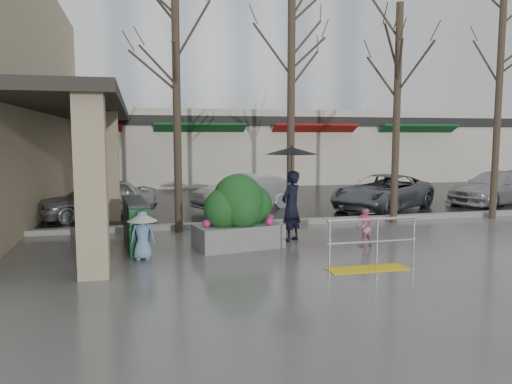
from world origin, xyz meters
name	(u,v)px	position (x,y,z in m)	size (l,w,h in m)	color
ground	(287,259)	(0.00, 0.00, 0.00)	(120.00, 120.00, 0.00)	#51514F
street_asphalt	(187,177)	(0.00, 22.00, 0.01)	(120.00, 36.00, 0.01)	black
curb	(247,224)	(0.00, 4.00, 0.07)	(120.00, 0.30, 0.15)	gray
canopy_slab	(84,107)	(-4.80, 8.00, 3.62)	(2.80, 18.00, 0.25)	#2D2823
pillar_front	(91,184)	(-3.90, -0.50, 1.75)	(0.55, 0.55, 3.50)	tan
pillar_back	(110,164)	(-3.90, 6.00, 1.75)	(0.55, 0.55, 3.50)	tan
storefront_row	(229,147)	(2.00, 17.97, 2.01)	(34.00, 6.74, 4.00)	beige
office_tower	(226,10)	(4.00, 30.00, 12.50)	(18.00, 12.00, 25.00)	#8C99A8
handrail	(370,251)	(1.36, -1.20, 0.38)	(1.90, 0.50, 1.03)	yellow
tree_west	(176,42)	(-2.00, 3.60, 5.08)	(3.20, 3.20, 6.80)	#382B21
tree_midwest	(291,42)	(1.20, 3.60, 5.23)	(3.20, 3.20, 7.00)	#382B21
tree_mideast	(398,60)	(4.50, 3.60, 4.86)	(3.20, 3.20, 6.50)	#382B21
tree_east	(501,47)	(8.00, 3.60, 5.38)	(3.20, 3.20, 7.20)	#382B21
woman	(291,184)	(0.64, 1.74, 1.43)	(1.33, 1.33, 2.40)	black
child_pink	(364,225)	(2.16, 0.76, 0.51)	(0.49, 0.48, 0.90)	pink
child_blue	(142,230)	(-3.00, 0.65, 0.64)	(0.65, 0.65, 1.05)	#7599D0
planter	(238,212)	(-0.78, 1.31, 0.84)	(2.16, 1.38, 1.75)	slate
news_boxes	(136,224)	(-3.14, 1.85, 0.57)	(0.65, 2.07, 1.14)	#0B3419
car_a	(97,199)	(-4.35, 6.59, 0.63)	(1.49, 3.70, 1.26)	#A0A0A5
car_b	(246,192)	(0.69, 7.32, 0.63)	(1.33, 3.82, 1.26)	silver
car_c	(383,192)	(5.42, 6.08, 0.63)	(2.09, 4.53, 1.26)	slate
car_d	(496,188)	(10.48, 6.55, 0.63)	(1.77, 4.34, 1.26)	#A7A7AC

